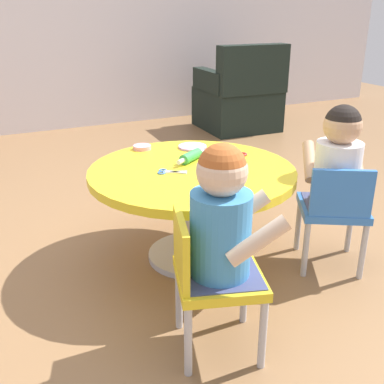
{
  "coord_description": "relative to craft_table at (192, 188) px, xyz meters",
  "views": [
    {
      "loc": [
        -0.91,
        -1.87,
        1.2
      ],
      "look_at": [
        0.0,
        0.0,
        0.36
      ],
      "focal_mm": 43.73,
      "sensor_mm": 36.0,
      "label": 1
    }
  ],
  "objects": [
    {
      "name": "child_chair_left",
      "position": [
        -0.24,
        -0.63,
        -0.07
      ],
      "size": [
        0.38,
        0.38,
        0.54
      ],
      "color": "#B7B7BC",
      "rests_on": "ground"
    },
    {
      "name": "craft_scissors",
      "position": [
        -0.12,
        -0.0,
        0.1
      ],
      "size": [
        0.14,
        0.11,
        0.01
      ],
      "color": "silver",
      "rests_on": "craft_table"
    },
    {
      "name": "seated_child_right",
      "position": [
        0.58,
        -0.34,
        0.16
      ],
      "size": [
        0.41,
        0.43,
        0.51
      ],
      "color": "#3F4772",
      "rests_on": "ground"
    },
    {
      "name": "ground_plane",
      "position": [
        0.0,
        0.0,
        -0.38
      ],
      "size": [
        10.0,
        10.0,
        0.0
      ],
      "primitive_type": "plane",
      "color": "olive"
    },
    {
      "name": "playdough_blob_0",
      "position": [
        -0.1,
        0.4,
        0.11
      ],
      "size": [
        0.09,
        0.09,
        0.02
      ],
      "primitive_type": "cylinder",
      "color": "pink",
      "rests_on": "craft_table"
    },
    {
      "name": "cookie_cutter_2",
      "position": [
        0.06,
        -0.03,
        0.11
      ],
      "size": [
        0.06,
        0.06,
        0.01
      ],
      "primitive_type": "torus",
      "color": "#3F99D8",
      "rests_on": "craft_table"
    },
    {
      "name": "rolling_pin",
      "position": [
        0.04,
        0.1,
        0.13
      ],
      "size": [
        0.2,
        0.14,
        0.05
      ],
      "color": "green",
      "rests_on": "craft_table"
    },
    {
      "name": "playdough_blob_1",
      "position": [
        0.15,
        0.31,
        0.11
      ],
      "size": [
        0.15,
        0.15,
        0.01
      ],
      "primitive_type": "cylinder",
      "color": "#CC99E5",
      "rests_on": "craft_table"
    },
    {
      "name": "armchair_dark",
      "position": [
        1.57,
        2.15,
        -0.07
      ],
      "size": [
        0.75,
        0.75,
        0.85
      ],
      "color": "black",
      "rests_on": "ground"
    },
    {
      "name": "cookie_cutter_1",
      "position": [
        0.32,
        0.08,
        0.11
      ],
      "size": [
        0.05,
        0.05,
        0.01
      ],
      "primitive_type": "torus",
      "color": "red",
      "rests_on": "craft_table"
    },
    {
      "name": "craft_table",
      "position": [
        0.0,
        0.0,
        0.0
      ],
      "size": [
        0.98,
        0.98,
        0.48
      ],
      "color": "silver",
      "rests_on": "ground"
    },
    {
      "name": "child_chair_right",
      "position": [
        0.56,
        -0.37,
        -0.07
      ],
      "size": [
        0.41,
        0.41,
        0.54
      ],
      "color": "#B7B7BC",
      "rests_on": "ground"
    },
    {
      "name": "seated_child_left",
      "position": [
        -0.2,
        -0.64,
        0.16
      ],
      "size": [
        0.41,
        0.36,
        0.51
      ],
      "color": "#3F4772",
      "rests_on": "ground"
    },
    {
      "name": "cookie_cutter_0",
      "position": [
        0.16,
        0.23,
        0.11
      ],
      "size": [
        0.05,
        0.05,
        0.01
      ],
      "primitive_type": "torus",
      "color": "red",
      "rests_on": "craft_table"
    }
  ]
}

